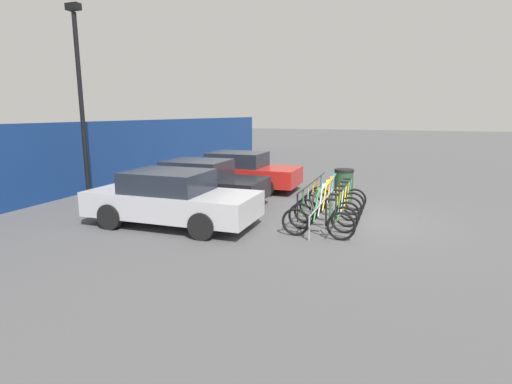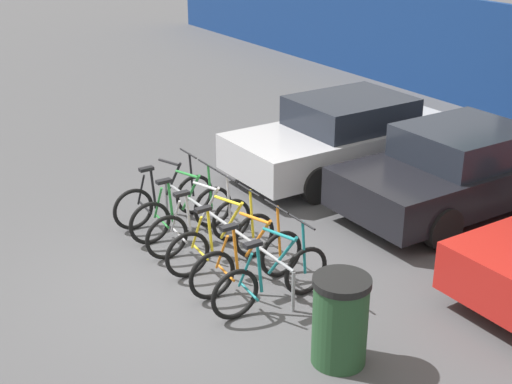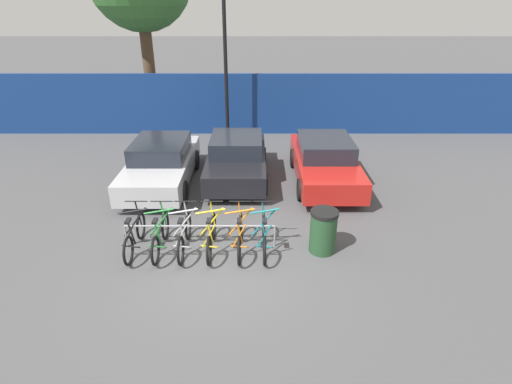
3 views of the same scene
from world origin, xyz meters
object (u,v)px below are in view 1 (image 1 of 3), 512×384
Objects in this scene: bike_rack at (323,203)px; car_red at (240,171)px; car_silver at (172,198)px; lamp_post at (81,94)px; bicycle_yellow at (330,206)px; bicycle_orange at (334,201)px; car_black at (200,183)px; bicycle_teal at (337,197)px; bicycle_green at (322,216)px; bicycle_silver at (326,211)px; trash_bin at (344,185)px; bicycle_black at (318,222)px.

bike_rack is 5.09m from car_red.
car_silver is 5.34m from lamp_post.
car_silver reaches higher than bicycle_yellow.
car_black is at bearing 96.99° from bicycle_orange.
bicycle_teal is at bearing 3.52° from bicycle_orange.
car_black is at bearing 100.08° from bicycle_teal.
bicycle_silver is (0.55, 0.00, 0.00)m from bicycle_green.
bicycle_teal is at bearing -116.81° from car_red.
trash_bin is (2.67, -7.99, -2.88)m from lamp_post.
car_red is at bearing 35.12° from bicycle_black.
car_silver reaches higher than trash_bin.
bicycle_yellow reaches higher than bike_rack.
bicycle_green is at bearing -176.48° from bicycle_orange.
bicycle_green is at bearing 179.06° from bicycle_teal.
car_red reaches higher than bicycle_silver.
bicycle_black is 1.00× the size of bicycle_silver.
car_silver is (-1.90, 3.72, 0.31)m from bicycle_yellow.
bicycle_silver is (1.14, 0.00, 0.00)m from bicycle_black.
bicycle_yellow is 4.19m from car_silver.
bicycle_green is 1.66× the size of trash_bin.
bicycle_silver is 0.61m from bicycle_yellow.
bicycle_orange is 4.13m from car_black.
bicycle_orange reaches higher than bike_rack.
bicycle_silver is 0.43× the size of car_black.
bicycle_yellow is 2.55m from trash_bin.
bike_rack is at bearing 149.69° from bicycle_yellow.
bike_rack is 4.03m from car_black.
car_silver reaches higher than bicycle_teal.
bicycle_green is 1.82m from bicycle_orange.
bicycle_silver is 1.82m from bicycle_teal.
bicycle_silver reaches higher than bike_rack.
bicycle_yellow is (1.75, 0.00, 0.00)m from bicycle_black.
bicycle_silver is at bearing -134.24° from car_red.
car_silver is at bearing -112.63° from lamp_post.
bicycle_teal is at bearing 179.10° from trash_bin.
car_black is at bearing -82.08° from lamp_post.
car_black is at bearing 82.69° from bicycle_yellow.
bicycle_silver is at bearing -70.91° from car_silver.
bicycle_teal is at bearing -50.13° from car_silver.
car_red is (3.79, 3.89, 0.31)m from bicycle_silver.
bicycle_teal reaches higher than bike_rack.
bicycle_teal is 4.86m from car_silver.
bike_rack is 0.95m from bicycle_orange.
car_black reaches higher than bicycle_green.
lamp_post is (-0.13, 7.97, 3.02)m from bicycle_yellow.
bicycle_silver is at bearing -156.50° from bike_rack.
bicycle_teal is 4.37m from car_red.
bicycle_yellow is at bearing -89.06° from lamp_post.
bike_rack is 8.35m from lamp_post.
trash_bin is at bearing -2.72° from bicycle_silver.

